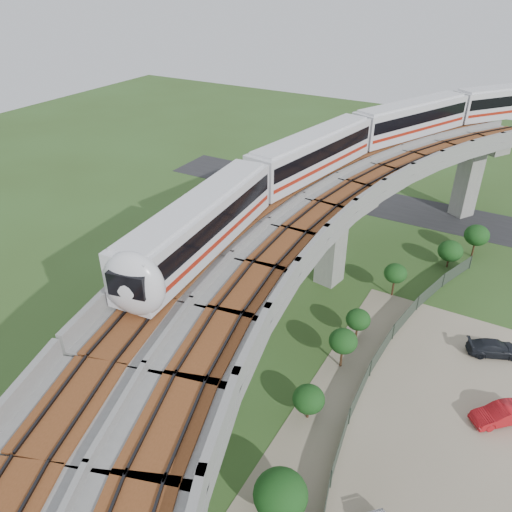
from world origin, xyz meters
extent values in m
plane|color=#334D1E|center=(0.00, 0.00, 0.00)|extent=(160.00, 160.00, 0.00)
cube|color=gray|center=(14.00, -2.00, 0.02)|extent=(18.00, 26.00, 0.04)
cube|color=#232326|center=(0.00, 30.00, 0.01)|extent=(60.00, 8.00, 0.03)
cube|color=#99968E|center=(9.12, 31.80, 4.20)|extent=(2.86, 2.93, 8.40)
cube|color=#99968E|center=(9.12, 31.80, 9.00)|extent=(7.21, 5.74, 1.20)
cube|color=#99968E|center=(0.91, 10.42, 4.20)|extent=(2.35, 2.51, 8.40)
cube|color=#99968E|center=(0.91, 10.42, 9.00)|extent=(7.31, 3.58, 1.20)
cube|color=#99968E|center=(0.91, -10.42, 4.20)|extent=(2.35, 2.51, 8.40)
cube|color=#99968E|center=(0.91, -10.42, 9.00)|extent=(7.31, 3.58, 1.20)
cube|color=gray|center=(6.19, 26.54, 10.00)|extent=(16.42, 20.91, 0.80)
cube|color=gray|center=(2.33, 28.44, 10.90)|extent=(8.66, 17.08, 1.00)
cube|color=gray|center=(10.04, 24.64, 10.90)|extent=(8.66, 17.08, 1.00)
cube|color=brown|center=(4.21, 27.51, 10.46)|extent=(10.68, 18.08, 0.12)
cube|color=black|center=(4.21, 27.51, 10.58)|extent=(9.69, 17.59, 0.12)
cube|color=brown|center=(8.16, 25.56, 10.46)|extent=(10.68, 18.08, 0.12)
cube|color=black|center=(8.16, 25.56, 10.58)|extent=(9.69, 17.59, 0.12)
cube|color=gray|center=(0.70, 9.13, 10.00)|extent=(11.77, 20.03, 0.80)
cube|color=gray|center=(-3.55, 9.78, 10.90)|extent=(3.22, 18.71, 1.00)
cube|color=gray|center=(4.95, 8.47, 10.90)|extent=(3.22, 18.71, 1.00)
cube|color=brown|center=(-1.48, 9.46, 10.46)|extent=(5.44, 19.05, 0.12)
cube|color=black|center=(-1.48, 9.46, 10.58)|extent=(4.35, 18.88, 0.12)
cube|color=brown|center=(2.87, 8.79, 10.46)|extent=(5.44, 19.05, 0.12)
cube|color=black|center=(2.87, 8.79, 10.58)|extent=(4.35, 18.88, 0.12)
cube|color=gray|center=(0.70, -9.13, 10.00)|extent=(11.77, 20.03, 0.80)
cube|color=gray|center=(-3.55, -9.78, 10.90)|extent=(3.22, 18.71, 1.00)
cube|color=gray|center=(4.95, -8.47, 10.90)|extent=(3.22, 18.71, 1.00)
cube|color=brown|center=(-1.48, -9.46, 10.46)|extent=(5.44, 19.05, 0.12)
cube|color=black|center=(-1.48, -9.46, 10.58)|extent=(4.35, 18.88, 0.12)
cube|color=brown|center=(2.87, -8.79, 10.46)|extent=(5.44, 19.05, 0.12)
cube|color=black|center=(2.87, -8.79, 10.58)|extent=(4.35, 18.88, 0.12)
cube|color=silver|center=(-1.96, -5.44, 12.24)|extent=(4.00, 15.18, 3.20)
cube|color=silver|center=(-1.96, -5.44, 13.94)|extent=(3.40, 14.38, 0.22)
cube|color=black|center=(-1.96, -5.44, 12.69)|extent=(4.01, 14.59, 1.15)
cube|color=#A52010|center=(-1.96, -5.44, 11.49)|extent=(4.01, 14.59, 0.30)
cube|color=black|center=(-1.96, -5.44, 10.78)|extent=(3.01, 12.87, 0.28)
cube|color=silver|center=(-1.37, 10.11, 12.24)|extent=(5.10, 15.24, 3.20)
cube|color=silver|center=(-1.37, 10.11, 13.94)|extent=(4.45, 14.41, 0.22)
cube|color=black|center=(-1.37, 10.11, 12.69)|extent=(5.06, 14.66, 1.15)
cube|color=#A52010|center=(-1.37, 10.11, 11.49)|extent=(5.06, 14.66, 0.30)
cube|color=black|center=(-1.37, 10.11, 10.78)|extent=(3.95, 12.89, 0.28)
cube|color=silver|center=(3.06, 25.03, 12.24)|extent=(8.51, 14.82, 3.20)
cube|color=silver|center=(3.06, 25.03, 13.94)|extent=(7.71, 13.91, 0.22)
cube|color=black|center=(3.06, 25.03, 12.69)|extent=(8.32, 14.29, 1.15)
cube|color=#A52010|center=(3.06, 25.03, 11.49)|extent=(8.32, 14.29, 0.30)
cube|color=black|center=(3.06, 25.03, 10.78)|extent=(6.87, 12.44, 0.28)
cube|color=silver|center=(11.05, 38.38, 12.24)|extent=(11.38, 13.47, 3.20)
cube|color=black|center=(11.05, 38.38, 12.69)|extent=(11.06, 13.04, 1.15)
cube|color=#A52010|center=(11.05, 38.38, 11.49)|extent=(11.06, 13.04, 0.30)
cube|color=black|center=(11.05, 38.38, 10.78)|extent=(9.36, 11.21, 0.28)
ellipsoid|color=silver|center=(-0.91, -12.61, 12.39)|extent=(3.63, 2.46, 3.64)
cylinder|color=#2D382D|center=(12.25, 19.29, 0.75)|extent=(0.08, 0.08, 1.50)
cube|color=#2D382D|center=(11.38, 16.98, 0.75)|extent=(1.69, 4.77, 1.40)
cylinder|color=#2D382D|center=(10.62, 14.63, 0.75)|extent=(0.08, 0.08, 1.50)
cube|color=#2D382D|center=(9.98, 12.24, 0.75)|extent=(1.23, 4.91, 1.40)
cylinder|color=#2D382D|center=(9.45, 9.83, 0.75)|extent=(0.08, 0.08, 1.50)
cube|color=#2D382D|center=(9.03, 7.39, 0.75)|extent=(0.75, 4.99, 1.40)
cylinder|color=#2D382D|center=(8.74, 4.94, 0.75)|extent=(0.08, 0.08, 1.50)
cube|color=#2D382D|center=(8.56, 2.47, 0.75)|extent=(0.27, 5.04, 1.40)
cylinder|color=#2D382D|center=(8.50, 0.00, 0.75)|extent=(0.08, 0.08, 1.50)
cube|color=#2D382D|center=(8.56, -2.47, 0.75)|extent=(0.27, 5.04, 1.40)
cylinder|color=#2D382D|center=(8.74, -4.94, 0.75)|extent=(0.08, 0.08, 1.50)
cube|color=#2D382D|center=(9.03, -7.39, 0.75)|extent=(0.75, 4.99, 1.40)
cylinder|color=#2D382D|center=(9.45, -9.83, 0.75)|extent=(0.08, 0.08, 1.50)
cylinder|color=#382314|center=(12.02, 22.02, 0.86)|extent=(0.18, 0.18, 1.71)
ellipsoid|color=#133C17|center=(12.02, 22.02, 2.45)|extent=(2.47, 2.47, 2.10)
cylinder|color=#382314|center=(10.24, 18.55, 0.56)|extent=(0.18, 0.18, 1.12)
ellipsoid|color=#133C17|center=(10.24, 18.55, 1.84)|extent=(2.41, 2.41, 2.05)
cylinder|color=#382314|center=(6.90, 10.97, 0.89)|extent=(0.18, 0.18, 1.78)
ellipsoid|color=#133C17|center=(6.90, 10.97, 2.39)|extent=(2.04, 2.04, 1.73)
cylinder|color=#382314|center=(6.16, 3.47, 0.71)|extent=(0.18, 0.18, 1.42)
ellipsoid|color=#133C17|center=(6.16, 3.47, 2.01)|extent=(1.95, 1.95, 1.66)
cylinder|color=#382314|center=(6.23, -0.05, 0.90)|extent=(0.18, 0.18, 1.80)
ellipsoid|color=#133C17|center=(6.23, -0.05, 2.43)|extent=(2.11, 2.11, 1.80)
cylinder|color=#382314|center=(6.12, -5.76, 0.53)|extent=(0.18, 0.18, 1.07)
ellipsoid|color=#133C17|center=(6.12, -5.76, 1.71)|extent=(2.13, 2.13, 1.81)
cylinder|color=#382314|center=(7.70, -12.85, 0.55)|extent=(0.18, 0.18, 1.11)
ellipsoid|color=#133C17|center=(7.70, -12.85, 1.99)|extent=(2.95, 2.95, 2.51)
imported|color=#A00E14|center=(17.27, 0.21, 0.69)|extent=(3.79, 3.69, 1.29)
imported|color=black|center=(16.02, 7.04, 0.63)|extent=(4.38, 3.18, 1.18)
camera|label=1|loc=(14.62, -27.60, 26.26)|focal=35.00mm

